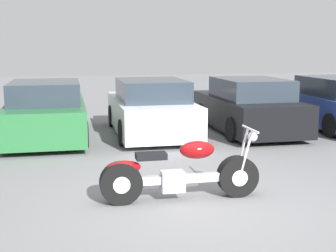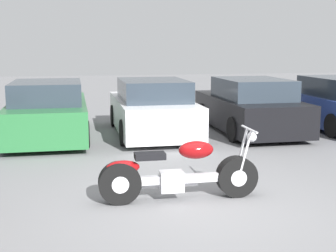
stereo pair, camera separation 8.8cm
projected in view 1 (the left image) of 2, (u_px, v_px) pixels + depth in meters
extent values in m
plane|color=slate|center=(200.00, 208.00, 6.54)|extent=(60.00, 60.00, 0.00)
cylinder|color=black|center=(238.00, 176.00, 7.03)|extent=(0.61, 0.20, 0.61)
cylinder|color=silver|center=(238.00, 176.00, 7.03)|extent=(0.25, 0.22, 0.24)
cylinder|color=black|center=(121.00, 183.00, 6.68)|extent=(0.61, 0.20, 0.61)
cylinder|color=silver|center=(121.00, 183.00, 6.68)|extent=(0.25, 0.22, 0.24)
cube|color=silver|center=(181.00, 179.00, 6.86)|extent=(1.34, 0.12, 0.12)
cube|color=silver|center=(173.00, 181.00, 6.84)|extent=(0.34, 0.24, 0.30)
ellipsoid|color=maroon|center=(197.00, 150.00, 6.83)|extent=(0.52, 0.31, 0.26)
cube|color=black|center=(151.00, 156.00, 6.71)|extent=(0.44, 0.24, 0.09)
ellipsoid|color=maroon|center=(124.00, 167.00, 6.65)|extent=(0.48, 0.20, 0.20)
cylinder|color=silver|center=(246.00, 154.00, 6.90)|extent=(0.22, 0.04, 0.73)
cylinder|color=silver|center=(242.00, 152.00, 7.08)|extent=(0.22, 0.04, 0.73)
cylinder|color=silver|center=(250.00, 129.00, 6.95)|extent=(0.04, 0.62, 0.03)
sphere|color=silver|center=(253.00, 137.00, 6.97)|extent=(0.15, 0.15, 0.15)
cylinder|color=silver|center=(155.00, 185.00, 6.94)|extent=(1.34, 0.09, 0.08)
cube|color=#286B38|center=(47.00, 117.00, 11.44)|extent=(1.81, 4.22, 0.78)
cube|color=#28333D|center=(45.00, 92.00, 11.09)|extent=(1.59, 2.20, 0.51)
cylinder|color=black|center=(17.00, 119.00, 12.57)|extent=(0.20, 0.60, 0.60)
cylinder|color=black|center=(81.00, 117.00, 12.91)|extent=(0.20, 0.60, 0.60)
cylinder|color=black|center=(4.00, 137.00, 10.05)|extent=(0.20, 0.60, 0.60)
cylinder|color=black|center=(84.00, 134.00, 10.39)|extent=(0.20, 0.60, 0.60)
cube|color=white|center=(150.00, 114.00, 12.01)|extent=(1.81, 4.22, 0.78)
cube|color=#28333D|center=(152.00, 90.00, 11.66)|extent=(1.59, 2.20, 0.51)
cylinder|color=black|center=(113.00, 116.00, 13.14)|extent=(0.20, 0.60, 0.60)
cylinder|color=black|center=(171.00, 114.00, 13.48)|extent=(0.20, 0.60, 0.60)
cylinder|color=black|center=(123.00, 133.00, 10.61)|extent=(0.20, 0.60, 0.60)
cylinder|color=black|center=(195.00, 130.00, 10.96)|extent=(0.20, 0.60, 0.60)
cube|color=black|center=(246.00, 112.00, 12.41)|extent=(1.81, 4.22, 0.78)
cube|color=#28333D|center=(251.00, 88.00, 12.06)|extent=(1.59, 2.20, 0.51)
cylinder|color=black|center=(202.00, 114.00, 13.54)|extent=(0.20, 0.60, 0.60)
cylinder|color=black|center=(257.00, 112.00, 13.88)|extent=(0.20, 0.60, 0.60)
cylinder|color=black|center=(233.00, 129.00, 11.01)|extent=(0.20, 0.60, 0.60)
cylinder|color=black|center=(299.00, 127.00, 11.36)|extent=(0.20, 0.60, 0.60)
cube|color=#2D479E|center=(334.00, 109.00, 12.96)|extent=(1.81, 4.22, 0.78)
cylinder|color=black|center=(284.00, 111.00, 14.08)|extent=(0.20, 0.60, 0.60)
cylinder|color=black|center=(335.00, 110.00, 14.43)|extent=(0.20, 0.60, 0.60)
cylinder|color=black|center=(332.00, 125.00, 11.56)|extent=(0.20, 0.60, 0.60)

